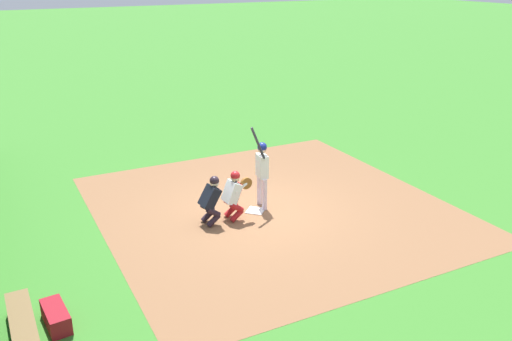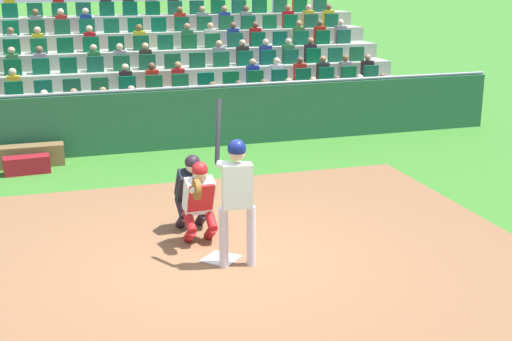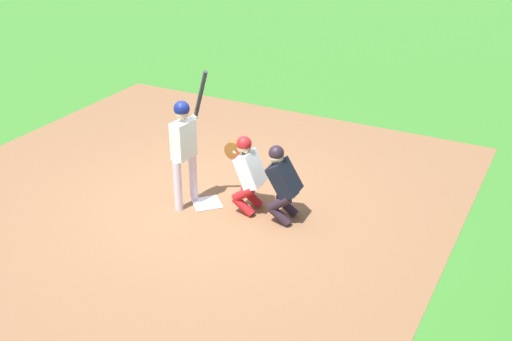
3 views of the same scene
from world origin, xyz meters
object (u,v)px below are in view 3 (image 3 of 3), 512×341
batter_at_plate (184,142)px  catcher_crouching (247,170)px  home_plate_marker (207,203)px  home_plate_umpire (282,180)px

batter_at_plate → catcher_crouching: batter_at_plate is taller
home_plate_marker → batter_at_plate: bearing=119.7°
home_plate_umpire → catcher_crouching: bearing=88.0°
home_plate_marker → batter_at_plate: size_ratio=0.19×
home_plate_marker → catcher_crouching: (0.14, -0.68, 0.70)m
batter_at_plate → catcher_crouching: bearing=-72.7°
home_plate_umpire → batter_at_plate: bearing=99.9°
home_plate_marker → home_plate_umpire: 1.46m
home_plate_marker → catcher_crouching: catcher_crouching is taller
home_plate_umpire → home_plate_marker: bearing=95.2°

